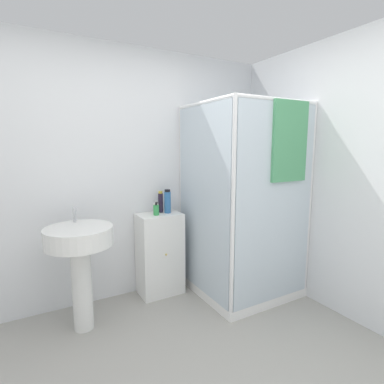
# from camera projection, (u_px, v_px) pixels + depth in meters

# --- Properties ---
(wall_back) EXTENTS (6.40, 0.06, 2.50)m
(wall_back) POSITION_uv_depth(u_px,v_px,m) (115.00, 176.00, 2.97)
(wall_back) COLOR silver
(wall_back) RESTS_ON ground_plane
(shower_enclosure) EXTENTS (0.98, 1.01, 1.96)m
(shower_enclosure) POSITION_uv_depth(u_px,v_px,m) (242.00, 246.00, 3.10)
(shower_enclosure) COLOR white
(shower_enclosure) RESTS_ON ground_plane
(vanity_cabinet) EXTENTS (0.44, 0.32, 0.85)m
(vanity_cabinet) POSITION_uv_depth(u_px,v_px,m) (160.00, 254.00, 3.12)
(vanity_cabinet) COLOR white
(vanity_cabinet) RESTS_ON ground_plane
(sink) EXTENTS (0.55, 0.55, 1.02)m
(sink) POSITION_uv_depth(u_px,v_px,m) (80.00, 252.00, 2.46)
(sink) COLOR white
(sink) RESTS_ON ground_plane
(soap_dispenser) EXTENTS (0.06, 0.06, 0.13)m
(soap_dispenser) POSITION_uv_depth(u_px,v_px,m) (156.00, 210.00, 2.99)
(soap_dispenser) COLOR green
(soap_dispenser) RESTS_ON vanity_cabinet
(shampoo_bottle_tall_black) EXTENTS (0.05, 0.05, 0.22)m
(shampoo_bottle_tall_black) POSITION_uv_depth(u_px,v_px,m) (161.00, 202.00, 3.11)
(shampoo_bottle_tall_black) COLOR #281E33
(shampoo_bottle_tall_black) RESTS_ON vanity_cabinet
(shampoo_bottle_blue) EXTENTS (0.07, 0.07, 0.24)m
(shampoo_bottle_blue) POSITION_uv_depth(u_px,v_px,m) (168.00, 202.00, 3.08)
(shampoo_bottle_blue) COLOR #2D66A3
(shampoo_bottle_blue) RESTS_ON vanity_cabinet
(lotion_bottle_white) EXTENTS (0.05, 0.05, 0.13)m
(lotion_bottle_white) POSITION_uv_depth(u_px,v_px,m) (156.00, 208.00, 3.07)
(lotion_bottle_white) COLOR white
(lotion_bottle_white) RESTS_ON vanity_cabinet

